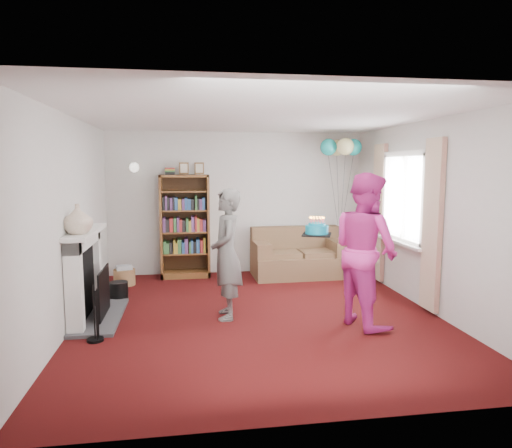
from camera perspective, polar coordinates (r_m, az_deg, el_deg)
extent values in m
plane|color=#370A08|center=(5.94, 0.36, -11.37)|extent=(5.00, 5.00, 0.00)
cube|color=silver|center=(8.15, -2.39, 2.66)|extent=(4.50, 0.02, 2.50)
cube|color=silver|center=(5.77, -22.40, 0.26)|extent=(0.02, 5.00, 2.50)
cube|color=silver|center=(6.42, 20.72, 0.99)|extent=(0.02, 5.00, 2.50)
cube|color=white|center=(5.67, 0.38, 13.40)|extent=(4.50, 5.00, 0.01)
cube|color=#3F3F42|center=(6.16, -19.01, -10.90)|extent=(0.55, 1.40, 0.04)
cube|color=white|center=(5.54, -21.78, -7.57)|extent=(0.18, 0.14, 1.06)
cube|color=white|center=(6.58, -19.62, -5.18)|extent=(0.18, 0.14, 1.06)
cube|color=white|center=(5.97, -20.81, -1.87)|extent=(0.18, 1.24, 0.16)
cube|color=white|center=(5.95, -20.57, -0.92)|extent=(0.28, 1.35, 0.05)
cube|color=black|center=(6.07, -20.77, -6.73)|extent=(0.10, 0.80, 0.86)
cube|color=black|center=(6.06, -18.47, -8.12)|extent=(0.02, 0.70, 0.60)
cylinder|color=black|center=(5.32, -19.58, -10.40)|extent=(0.18, 0.18, 0.64)
cylinder|color=black|center=(6.87, -16.77, -7.99)|extent=(0.26, 0.26, 0.26)
cube|color=white|center=(6.90, 18.20, 8.35)|extent=(0.08, 1.30, 0.08)
cube|color=white|center=(6.98, 17.80, -1.96)|extent=(0.08, 1.30, 0.08)
cube|color=white|center=(6.92, 18.22, 3.17)|extent=(0.01, 1.15, 1.20)
cube|color=white|center=(6.97, 17.57, -2.21)|extent=(0.14, 1.32, 0.04)
cube|color=beige|center=(6.21, 21.18, -0.15)|extent=(0.07, 0.38, 2.20)
cube|color=beige|center=(7.67, 15.11, 1.38)|extent=(0.07, 0.38, 2.20)
cylinder|color=gold|center=(8.06, -14.93, 7.00)|extent=(0.04, 0.12, 0.04)
sphere|color=white|center=(7.97, -14.99, 6.85)|extent=(0.16, 0.16, 0.16)
cube|color=#472B14|center=(8.09, -8.86, -0.11)|extent=(0.83, 0.04, 1.75)
cube|color=brown|center=(7.91, -11.73, -0.34)|extent=(0.04, 0.42, 1.75)
cube|color=brown|center=(7.91, -5.99, -0.23)|extent=(0.04, 0.42, 1.75)
cube|color=brown|center=(7.84, -8.98, 5.95)|extent=(0.83, 0.42, 0.04)
cube|color=brown|center=(8.05, -8.75, -6.14)|extent=(0.83, 0.42, 0.10)
cube|color=brown|center=(7.97, -8.80, -3.58)|extent=(0.75, 0.38, 0.03)
cube|color=brown|center=(7.91, -8.85, -0.95)|extent=(0.75, 0.38, 0.02)
cube|color=brown|center=(7.87, -8.90, 1.72)|extent=(0.75, 0.38, 0.02)
cube|color=brown|center=(7.85, -8.95, 4.07)|extent=(0.75, 0.38, 0.02)
cube|color=maroon|center=(7.82, -10.70, 6.49)|extent=(0.16, 0.22, 0.12)
cube|color=brown|center=(7.88, -9.00, 6.90)|extent=(0.16, 0.02, 0.20)
cube|color=brown|center=(7.89, -7.11, 6.93)|extent=(0.16, 0.02, 0.20)
cube|color=brown|center=(7.98, 5.34, -5.19)|extent=(1.58, 0.83, 0.37)
cube|color=brown|center=(8.20, 4.86, -2.54)|extent=(1.58, 0.24, 0.65)
cube|color=brown|center=(7.81, 0.58, -4.05)|extent=(0.24, 0.78, 0.51)
cube|color=brown|center=(8.13, 9.94, -3.71)|extent=(0.24, 0.78, 0.51)
cube|color=brown|center=(7.79, 2.97, -3.89)|extent=(0.67, 0.53, 0.12)
cube|color=brown|center=(7.96, 7.96, -3.71)|extent=(0.67, 0.53, 0.12)
cylinder|color=olive|center=(7.67, -16.12, -6.40)|extent=(0.34, 0.34, 0.26)
cube|color=beige|center=(7.63, -16.16, -5.25)|extent=(0.24, 0.19, 0.06)
imported|color=black|center=(5.69, -3.70, -3.76)|extent=(0.40, 0.60, 1.63)
imported|color=#C22681|center=(5.58, 13.50, -3.12)|extent=(0.92, 1.05, 1.82)
cube|color=black|center=(5.55, 7.60, -1.31)|extent=(0.33, 0.33, 0.02)
cylinder|color=#0C7A95|center=(5.55, 7.61, -0.70)|extent=(0.28, 0.28, 0.10)
cylinder|color=#0C7A95|center=(5.54, 7.62, -0.08)|extent=(0.20, 0.20, 0.04)
cylinder|color=#EE6A88|center=(5.56, 8.44, 0.29)|extent=(0.01, 0.01, 0.09)
sphere|color=orange|center=(5.55, 8.45, 0.81)|extent=(0.02, 0.02, 0.02)
cylinder|color=#EE6A88|center=(5.59, 8.26, 0.34)|extent=(0.01, 0.01, 0.09)
sphere|color=orange|center=(5.58, 8.27, 0.85)|extent=(0.02, 0.02, 0.02)
cylinder|color=#EE6A88|center=(5.61, 7.95, 0.37)|extent=(0.01, 0.01, 0.09)
sphere|color=orange|center=(5.61, 7.95, 0.87)|extent=(0.02, 0.02, 0.02)
cylinder|color=#EE6A88|center=(5.62, 7.57, 0.38)|extent=(0.01, 0.01, 0.09)
sphere|color=orange|center=(5.61, 7.58, 0.89)|extent=(0.02, 0.02, 0.02)
cylinder|color=#EE6A88|center=(5.61, 7.21, 0.37)|extent=(0.01, 0.01, 0.09)
sphere|color=orange|center=(5.60, 7.22, 0.88)|extent=(0.02, 0.02, 0.02)
cylinder|color=#EE6A88|center=(5.58, 6.93, 0.35)|extent=(0.01, 0.01, 0.09)
sphere|color=orange|center=(5.58, 6.93, 0.86)|extent=(0.02, 0.02, 0.02)
cylinder|color=#EE6A88|center=(5.55, 6.78, 0.31)|extent=(0.01, 0.01, 0.09)
sphere|color=orange|center=(5.54, 6.78, 0.82)|extent=(0.02, 0.02, 0.02)
cylinder|color=#EE6A88|center=(5.51, 6.79, 0.26)|extent=(0.01, 0.01, 0.09)
sphere|color=orange|center=(5.51, 6.80, 0.78)|extent=(0.02, 0.02, 0.02)
cylinder|color=#EE6A88|center=(5.48, 6.98, 0.22)|extent=(0.01, 0.01, 0.09)
sphere|color=orange|center=(5.47, 6.98, 0.74)|extent=(0.02, 0.02, 0.02)
cylinder|color=#EE6A88|center=(5.46, 7.29, 0.19)|extent=(0.01, 0.01, 0.09)
sphere|color=orange|center=(5.45, 7.30, 0.71)|extent=(0.02, 0.02, 0.02)
cylinder|color=#EE6A88|center=(5.45, 7.67, 0.17)|extent=(0.01, 0.01, 0.09)
sphere|color=orange|center=(5.45, 7.68, 0.70)|extent=(0.02, 0.02, 0.02)
cylinder|color=#EE6A88|center=(5.46, 8.05, 0.18)|extent=(0.01, 0.01, 0.09)
sphere|color=orange|center=(5.46, 8.05, 0.70)|extent=(0.02, 0.02, 0.02)
cylinder|color=#EE6A88|center=(5.49, 8.33, 0.21)|extent=(0.01, 0.01, 0.09)
sphere|color=orange|center=(5.48, 8.34, 0.73)|extent=(0.02, 0.02, 0.02)
cylinder|color=#EE6A88|center=(5.52, 8.47, 0.25)|extent=(0.01, 0.01, 0.09)
sphere|color=orange|center=(5.52, 8.48, 0.76)|extent=(0.02, 0.02, 0.02)
sphere|color=#3F3F3F|center=(7.89, 10.44, -1.95)|extent=(0.02, 0.02, 0.02)
sphere|color=teal|center=(8.04, 12.09, 9.36)|extent=(0.28, 0.28, 0.28)
sphere|color=#DBD386|center=(8.17, 10.07, 9.37)|extent=(0.28, 0.28, 0.28)
sphere|color=teal|center=(7.90, 9.06, 9.48)|extent=(0.28, 0.28, 0.28)
sphere|color=#DBD386|center=(7.76, 11.13, 9.47)|extent=(0.28, 0.28, 0.28)
imported|color=beige|center=(5.59, -21.39, 0.58)|extent=(0.44, 0.44, 0.34)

